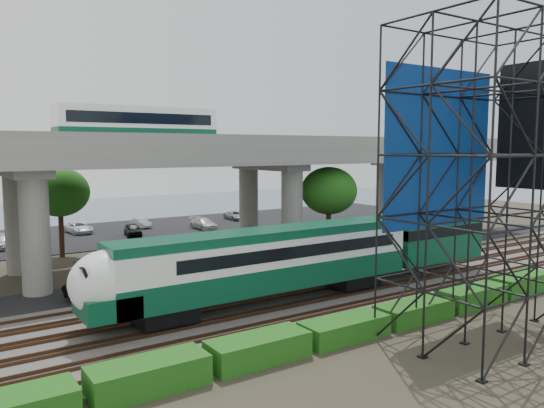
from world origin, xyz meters
TOP-DOWN VIEW (x-y plane):
  - ground at (0.00, 0.00)m, footprint 140.00×140.00m
  - ballast_bed at (0.00, 2.00)m, footprint 90.00×12.00m
  - service_road at (0.00, 10.50)m, footprint 90.00×5.00m
  - parking_lot at (0.00, 34.00)m, footprint 90.00×18.00m
  - harbor_water at (0.00, 56.00)m, footprint 140.00×40.00m
  - rail_tracks at (0.00, 2.00)m, footprint 90.00×9.52m
  - commuter_train at (2.93, 2.00)m, footprint 29.30×3.06m
  - overpass at (-0.14, 16.00)m, footprint 80.00×12.00m
  - scaffold_tower at (6.86, -7.98)m, footprint 9.36×6.36m
  - hedge_strip at (1.01, -4.30)m, footprint 34.60×1.80m
  - trees at (-4.67, 16.17)m, footprint 40.94×16.94m
  - suv at (-6.35, 9.60)m, footprint 5.80×3.84m
  - parked_cars at (0.35, 33.24)m, footprint 37.11×9.46m

SIDE VIEW (x-z plane):
  - ground at x=0.00m, z-range 0.00..0.00m
  - harbor_water at x=0.00m, z-range 0.00..0.03m
  - service_road at x=0.00m, z-range 0.00..0.08m
  - parking_lot at x=0.00m, z-range 0.00..0.08m
  - ballast_bed at x=0.00m, z-range 0.00..0.20m
  - rail_tracks at x=0.00m, z-range 0.20..0.36m
  - hedge_strip at x=1.01m, z-range -0.04..1.16m
  - parked_cars at x=0.35m, z-range 0.03..1.33m
  - suv at x=-6.35m, z-range 0.08..1.56m
  - commuter_train at x=2.93m, z-range 0.73..5.03m
  - trees at x=-4.67m, z-range 1.73..9.42m
  - scaffold_tower at x=6.86m, z-range -0.03..14.97m
  - overpass at x=-0.14m, z-range 2.01..14.41m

